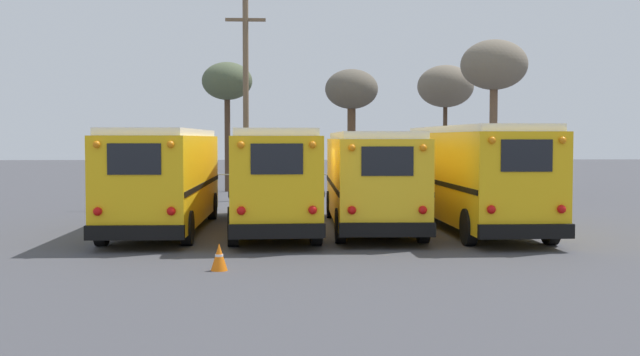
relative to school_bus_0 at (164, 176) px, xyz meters
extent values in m
plane|color=#424247|center=(4.75, -0.31, -1.67)|extent=(160.00, 160.00, 0.00)
cube|color=yellow|center=(0.00, 0.02, -0.07)|extent=(2.45, 9.48, 2.56)
cube|color=white|center=(0.00, 0.02, 1.31)|extent=(2.25, 9.10, 0.20)
cube|color=black|center=(-0.03, -4.75, -1.17)|extent=(2.44, 0.22, 0.36)
cube|color=black|center=(-0.03, -4.73, 0.64)|extent=(1.31, 0.04, 0.77)
sphere|color=red|center=(-0.93, -4.76, -0.64)|extent=(0.22, 0.22, 0.22)
sphere|color=orange|center=(-0.93, -4.76, 0.99)|extent=(0.18, 0.18, 0.18)
sphere|color=red|center=(0.86, -4.77, -0.64)|extent=(0.22, 0.22, 0.22)
sphere|color=orange|center=(0.86, -4.77, 0.99)|extent=(0.18, 0.18, 0.18)
cube|color=black|center=(-1.20, 0.03, -0.26)|extent=(0.08, 9.27, 0.14)
cube|color=black|center=(1.21, 0.01, -0.26)|extent=(0.08, 9.27, 0.14)
cylinder|color=black|center=(-1.09, 3.46, -1.21)|extent=(0.29, 0.92, 0.92)
cylinder|color=black|center=(1.14, 3.44, -1.21)|extent=(0.29, 0.92, 0.92)
cylinder|color=black|center=(-1.14, -3.41, -1.21)|extent=(0.29, 0.92, 0.92)
cylinder|color=black|center=(1.09, -3.42, -1.21)|extent=(0.29, 0.92, 0.92)
cube|color=yellow|center=(3.16, 0.45, -0.05)|extent=(2.91, 10.86, 2.51)
cube|color=white|center=(3.16, 0.45, 1.31)|extent=(2.70, 10.42, 0.20)
cube|color=black|center=(3.46, -4.95, -1.13)|extent=(2.38, 0.33, 0.36)
cube|color=black|center=(3.46, -4.93, 0.64)|extent=(1.28, 0.10, 0.75)
sphere|color=red|center=(2.59, -5.01, -0.62)|extent=(0.22, 0.22, 0.22)
sphere|color=orange|center=(2.59, -5.01, 0.99)|extent=(0.18, 0.18, 0.18)
sphere|color=red|center=(4.33, -4.92, -0.62)|extent=(0.22, 0.22, 0.22)
sphere|color=orange|center=(4.33, -4.92, 0.99)|extent=(0.18, 0.18, 0.18)
cube|color=black|center=(1.99, 0.39, -0.24)|extent=(0.60, 10.52, 0.14)
cube|color=black|center=(4.34, 0.51, -0.24)|extent=(0.60, 10.52, 0.14)
cylinder|color=black|center=(1.86, 4.46, -1.15)|extent=(0.34, 1.05, 1.04)
cylinder|color=black|center=(4.02, 4.58, -1.15)|extent=(0.34, 1.05, 1.04)
cylinder|color=black|center=(2.31, -3.68, -1.15)|extent=(0.34, 1.05, 1.04)
cylinder|color=black|center=(4.47, -3.56, -1.15)|extent=(0.34, 1.05, 1.04)
cube|color=yellow|center=(6.33, 0.26, -0.11)|extent=(2.58, 9.51, 2.46)
cube|color=white|center=(6.33, 0.26, 1.23)|extent=(2.38, 9.13, 0.20)
cube|color=black|center=(6.23, -4.51, -1.16)|extent=(2.44, 0.25, 0.36)
cube|color=black|center=(6.23, -4.49, 0.57)|extent=(1.31, 0.06, 0.74)
sphere|color=red|center=(5.33, -4.50, -0.66)|extent=(0.22, 0.22, 0.22)
sphere|color=orange|center=(5.33, -4.50, 0.91)|extent=(0.18, 0.18, 0.18)
sphere|color=red|center=(7.12, -4.54, -0.66)|extent=(0.22, 0.22, 0.22)
sphere|color=orange|center=(7.12, -4.54, 0.91)|extent=(0.18, 0.18, 0.18)
cube|color=black|center=(5.12, 0.28, -0.29)|extent=(0.22, 9.27, 0.14)
cube|color=black|center=(7.53, 0.23, -0.29)|extent=(0.22, 9.27, 0.14)
cylinder|color=black|center=(5.29, 3.71, -1.20)|extent=(0.30, 0.96, 0.95)
cylinder|color=black|center=(7.51, 3.66, -1.20)|extent=(0.30, 0.96, 0.95)
cylinder|color=black|center=(5.14, -3.15, -1.20)|extent=(0.30, 0.96, 0.95)
cylinder|color=black|center=(7.37, -3.20, -1.20)|extent=(0.30, 0.96, 0.95)
cube|color=yellow|center=(9.49, 0.10, -0.01)|extent=(2.55, 10.35, 2.65)
cube|color=white|center=(9.49, 0.10, 1.42)|extent=(2.36, 9.94, 0.20)
cube|color=black|center=(9.60, -5.09, -1.15)|extent=(2.40, 0.25, 0.36)
cube|color=black|center=(9.60, -5.07, 0.72)|extent=(1.29, 0.06, 0.79)
sphere|color=red|center=(8.72, -5.12, -0.60)|extent=(0.22, 0.22, 0.22)
sphere|color=orange|center=(8.72, -5.12, 1.10)|extent=(0.18, 0.18, 0.18)
sphere|color=red|center=(10.48, -5.09, -0.60)|extent=(0.22, 0.22, 0.22)
sphere|color=orange|center=(10.48, -5.09, 1.10)|extent=(0.18, 0.18, 0.18)
cube|color=black|center=(8.31, 0.08, -0.21)|extent=(0.23, 10.10, 0.14)
cube|color=black|center=(10.68, 0.12, -0.21)|extent=(0.23, 10.10, 0.14)
cylinder|color=black|center=(8.32, 3.93, -1.18)|extent=(0.30, 0.98, 0.98)
cylinder|color=black|center=(10.51, 3.97, -1.18)|extent=(0.30, 0.98, 0.98)
cylinder|color=black|center=(8.48, -3.78, -1.18)|extent=(0.30, 0.98, 0.98)
cylinder|color=black|center=(10.66, -3.73, -1.18)|extent=(0.30, 0.98, 0.98)
cylinder|color=brown|center=(1.93, 11.72, 2.94)|extent=(0.26, 0.26, 9.21)
cube|color=brown|center=(1.93, 11.72, 6.44)|extent=(1.80, 0.14, 0.14)
cylinder|color=brown|center=(14.05, 14.97, 1.10)|extent=(0.39, 0.39, 5.54)
ellipsoid|color=#6B6051|center=(14.05, 14.97, 4.78)|extent=(3.31, 3.31, 2.48)
cylinder|color=#473323|center=(12.98, 21.59, 0.79)|extent=(0.25, 0.25, 4.92)
ellipsoid|color=#6B6051|center=(12.98, 21.59, 4.14)|extent=(3.25, 3.25, 2.44)
cylinder|color=#473323|center=(0.66, 17.94, 0.87)|extent=(0.30, 0.30, 5.09)
ellipsoid|color=#4C563D|center=(0.66, 17.94, 4.15)|extent=(2.65, 2.65, 1.99)
cylinder|color=brown|center=(7.11, 16.64, 0.62)|extent=(0.42, 0.42, 4.59)
ellipsoid|color=#5B5447|center=(7.11, 16.64, 3.66)|extent=(2.72, 2.72, 2.04)
cylinder|color=#939399|center=(-4.00, 6.86, -0.97)|extent=(0.06, 0.06, 1.40)
cylinder|color=#939399|center=(-1.50, 6.86, -0.97)|extent=(0.06, 0.06, 1.40)
cylinder|color=#939399|center=(1.00, 6.86, -0.97)|extent=(0.06, 0.06, 1.40)
cylinder|color=#939399|center=(3.50, 6.86, -0.97)|extent=(0.06, 0.06, 1.40)
cylinder|color=#939399|center=(6.00, 6.86, -0.97)|extent=(0.06, 0.06, 1.40)
cylinder|color=#939399|center=(8.49, 6.86, -0.97)|extent=(0.06, 0.06, 1.40)
cylinder|color=#939399|center=(10.99, 6.86, -0.97)|extent=(0.06, 0.06, 1.40)
cylinder|color=#939399|center=(13.49, 6.86, -0.97)|extent=(0.06, 0.06, 1.40)
cylinder|color=#939399|center=(4.75, 6.86, -0.27)|extent=(17.49, 0.04, 0.04)
cone|color=orange|center=(2.25, -7.47, -1.38)|extent=(0.36, 0.36, 0.59)
cylinder|color=white|center=(2.25, -7.47, -1.35)|extent=(0.17, 0.17, 0.06)
camera|label=1|loc=(3.63, -24.49, 1.15)|focal=45.00mm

